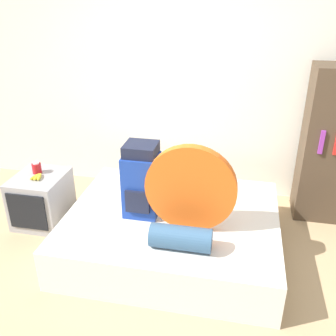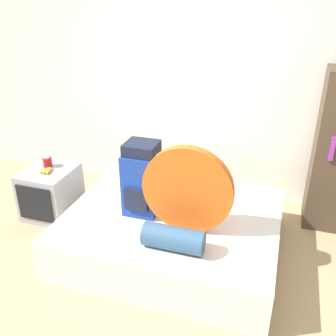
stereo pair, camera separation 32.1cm
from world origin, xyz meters
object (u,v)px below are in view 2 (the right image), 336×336
Objects in this scene: backpack at (142,180)px; canister at (47,162)px; sleeping_roll at (173,238)px; tent_bag at (187,190)px; television at (51,192)px.

canister is at bearing 165.97° from backpack.
backpack is 1.38× the size of sleeping_roll.
tent_bag is at bearing -18.04° from backpack.
television is at bearing 169.10° from backpack.
tent_bag is at bearing -12.98° from television.
canister is at bearing 120.27° from television.
backpack is 1.25m from television.
backpack is 0.65m from sleeping_roll.
backpack is 1.18× the size of television.
sleeping_roll is 4.03× the size of canister.
backpack reaches higher than canister.
sleeping_roll is at bearing -45.73° from backpack.
backpack is at bearing 161.96° from tent_bag.
television is (-1.60, 0.37, -0.50)m from tent_bag.
tent_bag is 0.40m from sleeping_roll.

